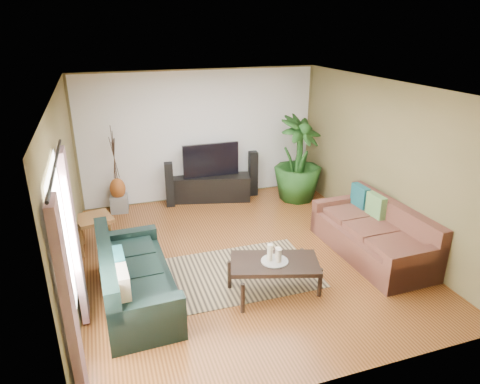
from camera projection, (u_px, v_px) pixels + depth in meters
name	position (u px, v px, depth m)	size (l,w,h in m)	color
floor	(244.00, 256.00, 6.96)	(5.50, 5.50, 0.00)	brown
ceiling	(245.00, 87.00, 5.96)	(5.50, 5.50, 0.00)	white
wall_back	(201.00, 136.00, 8.88)	(5.00, 5.00, 0.00)	brown
wall_front	(340.00, 271.00, 4.04)	(5.00, 5.00, 0.00)	brown
wall_left	(68.00, 198.00, 5.72)	(5.50, 5.50, 0.00)	brown
wall_right	(384.00, 162.00, 7.20)	(5.50, 5.50, 0.00)	brown
backwall_panel	(201.00, 136.00, 8.88)	(4.90, 4.90, 0.00)	white
window_pane	(64.00, 251.00, 4.30)	(1.80, 1.80, 0.00)	white
curtain_near	(70.00, 315.00, 3.74)	(0.08, 0.35, 2.20)	gray
curtain_far	(74.00, 239.00, 5.06)	(0.08, 0.35, 2.20)	gray
curtain_rod	(55.00, 165.00, 3.98)	(0.03, 0.03, 1.90)	black
sofa_left	(136.00, 273.00, 5.72)	(2.07, 0.89, 0.85)	black
sofa_right	(372.00, 231.00, 6.87)	(2.19, 0.99, 0.85)	brown
area_rug	(243.00, 272.00, 6.50)	(2.16, 1.53, 0.01)	tan
coffee_table	(274.00, 277.00, 5.94)	(1.20, 0.66, 0.49)	black
candle_tray	(275.00, 261.00, 5.85)	(0.37, 0.37, 0.02)	#9B9B95
candle_tall	(270.00, 252.00, 5.81)	(0.08, 0.08, 0.24)	#EEE5C9
candle_mid	(279.00, 255.00, 5.79)	(0.08, 0.08, 0.19)	beige
candle_short	(278.00, 253.00, 5.89)	(0.08, 0.08, 0.15)	#F4E7CE
tv_stand	(212.00, 188.00, 9.10)	(1.61, 0.48, 0.54)	black
television	(211.00, 160.00, 8.88)	(1.18, 0.06, 0.70)	black
speaker_left	(169.00, 185.00, 8.72)	(0.17, 0.19, 0.93)	black
speaker_right	(253.00, 173.00, 9.30)	(0.18, 0.20, 0.98)	black
potted_plant	(298.00, 159.00, 8.92)	(1.00, 1.00, 1.78)	#1A4316
plant_pot	(297.00, 193.00, 9.20)	(0.33, 0.33, 0.26)	black
pedestal	(119.00, 203.00, 8.57)	(0.33, 0.33, 0.33)	#969694
vase	(118.00, 189.00, 8.45)	(0.30, 0.30, 0.43)	#974B1B
side_table	(96.00, 233.00, 7.10)	(0.55, 0.55, 0.58)	brown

